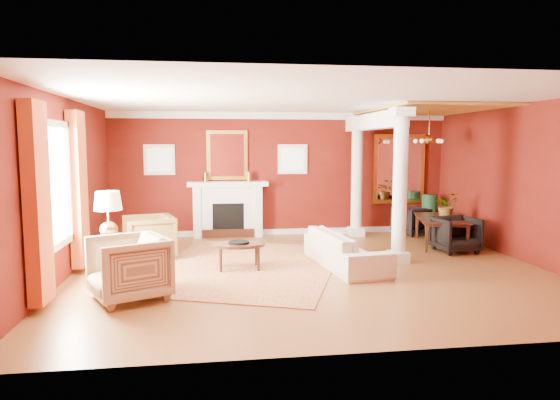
{
  "coord_description": "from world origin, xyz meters",
  "views": [
    {
      "loc": [
        -1.67,
        -8.28,
        2.14
      ],
      "look_at": [
        -0.45,
        0.57,
        1.15
      ],
      "focal_mm": 32.0,
      "sensor_mm": 36.0,
      "label": 1
    }
  ],
  "objects": [
    {
      "name": "coffee_table",
      "position": [
        -1.22,
        0.16,
        0.41
      ],
      "size": [
        0.9,
        0.9,
        0.46
      ],
      "rotation": [
        0.0,
        0.0,
        0.15
      ],
      "color": "black",
      "rests_on": "ground"
    },
    {
      "name": "sofa",
      "position": [
        0.65,
        0.09,
        0.42
      ],
      "size": [
        0.91,
        2.21,
        0.84
      ],
      "primitive_type": "imported",
      "rotation": [
        0.0,
        0.0,
        1.7
      ],
      "color": "beige",
      "rests_on": "ground"
    },
    {
      "name": "column_front",
      "position": [
        1.7,
        0.3,
        1.43
      ],
      "size": [
        0.36,
        0.36,
        2.8
      ],
      "color": "white",
      "rests_on": "ground"
    },
    {
      "name": "header_beam",
      "position": [
        1.7,
        1.9,
        2.62
      ],
      "size": [
        0.3,
        3.2,
        0.32
      ],
      "primitive_type": "cube",
      "color": "white",
      "rests_on": "column_front"
    },
    {
      "name": "coffee_book",
      "position": [
        -1.3,
        0.17,
        0.56
      ],
      "size": [
        0.14,
        0.06,
        0.2
      ],
      "primitive_type": "imported",
      "rotation": [
        0.0,
        0.0,
        0.3
      ],
      "color": "black",
      "rests_on": "coffee_table"
    },
    {
      "name": "flank_window_right",
      "position": [
        0.25,
        3.46,
        1.8
      ],
      "size": [
        0.7,
        0.07,
        0.7
      ],
      "color": "white",
      "rests_on": "room_shell"
    },
    {
      "name": "dining_chair_far",
      "position": [
        3.06,
        3.0,
        0.36
      ],
      "size": [
        0.9,
        0.88,
        0.72
      ],
      "primitive_type": "imported",
      "rotation": [
        0.0,
        0.0,
        3.55
      ],
      "color": "black",
      "rests_on": "ground"
    },
    {
      "name": "chandelier",
      "position": [
        2.9,
        1.8,
        2.25
      ],
      "size": [
        0.6,
        0.62,
        0.75
      ],
      "color": "#B07837",
      "rests_on": "room_shell"
    },
    {
      "name": "ground",
      "position": [
        0.0,
        0.0,
        0.0
      ],
      "size": [
        8.0,
        8.0,
        0.0
      ],
      "primitive_type": "plane",
      "color": "brown",
      "rests_on": "ground"
    },
    {
      "name": "flank_window_left",
      "position": [
        -2.85,
        3.46,
        1.8
      ],
      "size": [
        0.7,
        0.07,
        0.7
      ],
      "color": "white",
      "rests_on": "room_shell"
    },
    {
      "name": "left_window",
      "position": [
        -3.89,
        -0.6,
        1.42
      ],
      "size": [
        0.21,
        2.55,
        2.6
      ],
      "color": "white",
      "rests_on": "room_shell"
    },
    {
      "name": "fireplace",
      "position": [
        -1.3,
        3.32,
        0.65
      ],
      "size": [
        1.85,
        0.42,
        1.29
      ],
      "color": "white",
      "rests_on": "ground"
    },
    {
      "name": "column_back",
      "position": [
        1.7,
        3.0,
        1.43
      ],
      "size": [
        0.36,
        0.36,
        2.8
      ],
      "color": "white",
      "rests_on": "ground"
    },
    {
      "name": "crown_trim",
      "position": [
        0.0,
        3.46,
        2.82
      ],
      "size": [
        8.0,
        0.08,
        0.16
      ],
      "primitive_type": "cube",
      "color": "white",
      "rests_on": "room_shell"
    },
    {
      "name": "room_shell",
      "position": [
        0.0,
        0.0,
        2.02
      ],
      "size": [
        8.04,
        7.04,
        2.92
      ],
      "color": "#63140D",
      "rests_on": "ground"
    },
    {
      "name": "potted_plant",
      "position": [
        3.23,
        1.57,
        1.16
      ],
      "size": [
        0.64,
        0.67,
        0.42
      ],
      "primitive_type": "imported",
      "rotation": [
        0.0,
        0.0,
        0.35
      ],
      "color": "#26591E",
      "rests_on": "dining_table"
    },
    {
      "name": "armchair_leopard",
      "position": [
        -2.86,
        1.23,
        0.45
      ],
      "size": [
        1.03,
        1.07,
        0.91
      ],
      "primitive_type": "imported",
      "rotation": [
        0.0,
        0.0,
        -1.3
      ],
      "color": "black",
      "rests_on": "ground"
    },
    {
      "name": "rug",
      "position": [
        -1.12,
        0.33,
        0.01
      ],
      "size": [
        4.3,
        4.91,
        0.02
      ],
      "primitive_type": "cube",
      "rotation": [
        0.0,
        0.0,
        -0.35
      ],
      "color": "maroon",
      "rests_on": "ground"
    },
    {
      "name": "dining_chair_near",
      "position": [
        3.16,
        0.97,
        0.39
      ],
      "size": [
        0.82,
        0.78,
        0.78
      ],
      "primitive_type": "imported",
      "rotation": [
        0.0,
        0.0,
        0.09
      ],
      "color": "black",
      "rests_on": "ground"
    },
    {
      "name": "armchair_stripe",
      "position": [
        -2.82,
        -1.32,
        0.49
      ],
      "size": [
        1.22,
        1.25,
        0.98
      ],
      "primitive_type": "imported",
      "rotation": [
        0.0,
        0.0,
        -1.12
      ],
      "color": "tan",
      "rests_on": "ground"
    },
    {
      "name": "overmantel_mirror",
      "position": [
        -1.3,
        3.45,
        1.9
      ],
      "size": [
        0.95,
        0.07,
        1.15
      ],
      "color": "gold",
      "rests_on": "fireplace"
    },
    {
      "name": "dining_mirror",
      "position": [
        2.9,
        3.45,
        1.55
      ],
      "size": [
        1.3,
        0.07,
        1.7
      ],
      "color": "gold",
      "rests_on": "room_shell"
    },
    {
      "name": "base_trim",
      "position": [
        0.0,
        3.46,
        0.06
      ],
      "size": [
        8.0,
        0.08,
        0.12
      ],
      "primitive_type": "cube",
      "color": "white",
      "rests_on": "ground"
    },
    {
      "name": "dining_table",
      "position": [
        3.19,
        1.64,
        0.48
      ],
      "size": [
        1.05,
        1.81,
        0.95
      ],
      "primitive_type": "imported",
      "rotation": [
        0.0,
        0.0,
        1.29
      ],
      "color": "black",
      "rests_on": "ground"
    },
    {
      "name": "side_table",
      "position": [
        -3.24,
        -0.45,
        0.96
      ],
      "size": [
        0.57,
        0.57,
        1.44
      ],
      "rotation": [
        0.0,
        0.0,
        0.05
      ],
      "color": "black",
      "rests_on": "ground"
    },
    {
      "name": "green_urn",
      "position": [
        3.5,
        2.97,
        0.38
      ],
      "size": [
        0.41,
        0.41,
        0.97
      ],
      "color": "#144022",
      "rests_on": "ground"
    },
    {
      "name": "amber_ceiling",
      "position": [
        2.85,
        1.75,
        2.87
      ],
      "size": [
        2.3,
        3.4,
        0.04
      ],
      "primitive_type": "cube",
      "color": "gold",
      "rests_on": "room_shell"
    }
  ]
}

